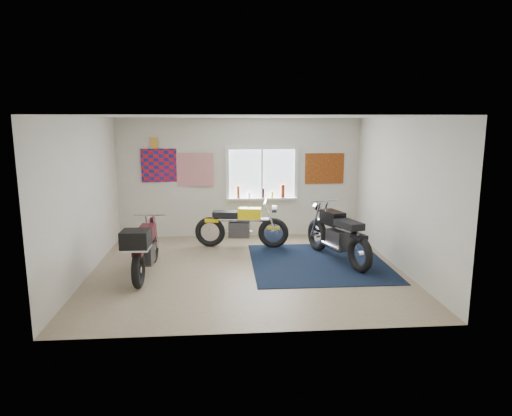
{
  "coord_description": "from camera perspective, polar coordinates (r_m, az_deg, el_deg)",
  "views": [
    {
      "loc": [
        -0.46,
        -7.83,
        2.63
      ],
      "look_at": [
        0.2,
        0.4,
        1.05
      ],
      "focal_mm": 32.0,
      "sensor_mm": 36.0,
      "label": 1
    }
  ],
  "objects": [
    {
      "name": "maroon_tourer",
      "position": [
        7.96,
        -13.84,
        -4.94
      ],
      "size": [
        0.58,
        1.93,
        0.98
      ],
      "rotation": [
        0.0,
        0.0,
        1.53
      ],
      "color": "black",
      "rests_on": "ground"
    },
    {
      "name": "black_chrome_bike",
      "position": [
        8.79,
        10.15,
        -3.47
      ],
      "size": [
        0.89,
        2.08,
        1.1
      ],
      "rotation": [
        0.0,
        0.0,
        1.89
      ],
      "color": "black",
      "rests_on": "navy_rug"
    },
    {
      "name": "window_assembly",
      "position": [
        10.42,
        0.74,
        3.9
      ],
      "size": [
        1.66,
        0.17,
        1.26
      ],
      "color": "white",
      "rests_on": "room_shell"
    },
    {
      "name": "room_shell",
      "position": [
        7.91,
        -1.21,
        3.65
      ],
      "size": [
        5.5,
        5.5,
        5.5
      ],
      "color": "white",
      "rests_on": "ground"
    },
    {
      "name": "triumph_poster",
      "position": [
        10.65,
        8.56,
        4.9
      ],
      "size": [
        0.9,
        0.03,
        0.7
      ],
      "primitive_type": "cube",
      "color": "#A54C14",
      "rests_on": "room_shell"
    },
    {
      "name": "oil_bottles",
      "position": [
        10.41,
        1.17,
        1.99
      ],
      "size": [
        1.1,
        0.09,
        0.3
      ],
      "color": "maroon",
      "rests_on": "window_assembly"
    },
    {
      "name": "ground",
      "position": [
        8.28,
        -1.16,
        -7.69
      ],
      "size": [
        5.5,
        5.5,
        0.0
      ],
      "primitive_type": "plane",
      "color": "#9E896B",
      "rests_on": "ground"
    },
    {
      "name": "yellow_triumph",
      "position": [
        9.6,
        -1.87,
        -2.35
      ],
      "size": [
        1.98,
        0.6,
        1.0
      ],
      "rotation": [
        0.0,
        0.0,
        -0.14
      ],
      "color": "black",
      "rests_on": "ground"
    },
    {
      "name": "navy_rug",
      "position": [
        8.72,
        7.8,
        -6.77
      ],
      "size": [
        2.52,
        2.62,
        0.01
      ],
      "primitive_type": "cube",
      "rotation": [
        0.0,
        0.0,
        -0.01
      ],
      "color": "black",
      "rests_on": "ground"
    },
    {
      "name": "flag_display",
      "position": [
        10.42,
        -12.64,
        7.95
      ],
      "size": [
        1.6,
        0.1,
        1.17
      ],
      "color": "red",
      "rests_on": "room_shell"
    }
  ]
}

